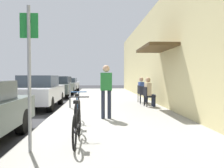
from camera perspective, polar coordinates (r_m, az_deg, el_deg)
The scene contains 16 objects.
ground_plane at distance 7.95m, azimuth -15.32°, elevation -8.85°, with size 60.00×60.00×0.00m, color #2D2D30.
sidewalk_slab at distance 9.77m, azimuth 0.27°, elevation -6.41°, with size 4.50×32.00×0.12m, color #9E9B93.
building_facade at distance 10.17m, azimuth 13.99°, elevation 7.75°, with size 1.40×32.00×5.03m.
parked_car_1 at distance 11.57m, azimuth -17.08°, elevation -1.67°, with size 1.80×4.40×1.50m.
parked_car_2 at distance 17.33m, azimuth -12.55°, elevation -0.53°, with size 1.80×4.40×1.45m.
parked_car_3 at distance 22.66m, azimuth -10.43°, elevation -0.10°, with size 1.80×4.40×1.28m.
parking_meter at distance 10.32m, azimuth -9.98°, elevation -1.37°, with size 0.12×0.10×1.32m.
street_sign at distance 4.50m, azimuth -19.10°, elevation 3.88°, with size 0.32×0.06×2.60m.
bicycle_0 at distance 4.99m, azimuth -8.33°, elevation -9.62°, with size 0.46×1.71×0.90m.
bicycle_1 at distance 6.68m, azimuth -8.21°, elevation -6.68°, with size 0.46×1.71×0.90m.
cafe_chair_0 at distance 10.73m, azimuth 8.53°, elevation -2.65°, with size 0.49×0.49×0.87m.
seated_patron_0 at distance 10.74m, azimuth 8.84°, elevation -1.62°, with size 0.46×0.40×1.29m.
cafe_chair_1 at distance 11.45m, azimuth 7.78°, elevation -2.35°, with size 0.56×0.56×0.87m.
cafe_chair_2 at distance 12.32m, azimuth 6.95°, elevation -2.05°, with size 0.48×0.48×0.87m.
seated_patron_2 at distance 12.32m, azimuth 7.22°, elevation -1.15°, with size 0.45×0.39×1.29m.
pedestrian_standing at distance 7.59m, azimuth -1.40°, elevation -0.77°, with size 0.36×0.22×1.70m.
Camera 1 is at (1.60, -7.64, 1.48)m, focal length 38.42 mm.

